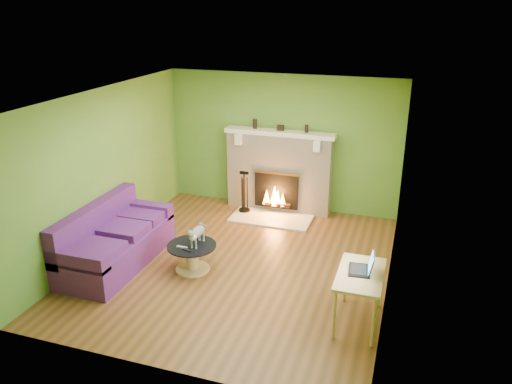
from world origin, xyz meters
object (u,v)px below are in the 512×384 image
at_px(sofa, 113,241).
at_px(coffee_table, 192,256).
at_px(desk, 360,279).
at_px(cat, 197,234).

distance_m(sofa, coffee_table, 1.27).
distance_m(desk, cat, 2.54).
bearing_deg(cat, desk, -12.90).
relative_size(coffee_table, desk, 0.77).
height_order(sofa, coffee_table, sofa).
bearing_deg(coffee_table, cat, 32.01).
xyz_separation_m(coffee_table, cat, (0.08, 0.05, 0.34)).
relative_size(coffee_table, cat, 1.39).
xyz_separation_m(sofa, coffee_table, (1.26, 0.15, -0.12)).
distance_m(coffee_table, cat, 0.36).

